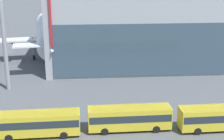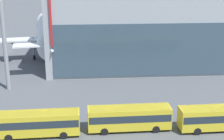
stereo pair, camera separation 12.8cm
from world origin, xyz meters
name	(u,v)px [view 2 (the right image)]	position (x,y,z in m)	size (l,w,h in m)	color
airliner_at_gate_far	(49,33)	(-12.20, 44.95, 5.83)	(32.12, 36.78, 16.57)	silver
shuttle_bus_0	(37,122)	(-10.08, 6.00, 1.90)	(11.14, 2.89, 3.23)	gold
shuttle_bus_1	(129,117)	(2.06, 6.78, 1.90)	(11.11, 2.78, 3.23)	gold
shuttle_bus_2	(220,117)	(14.21, 5.93, 1.90)	(11.13, 2.83, 3.23)	gold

